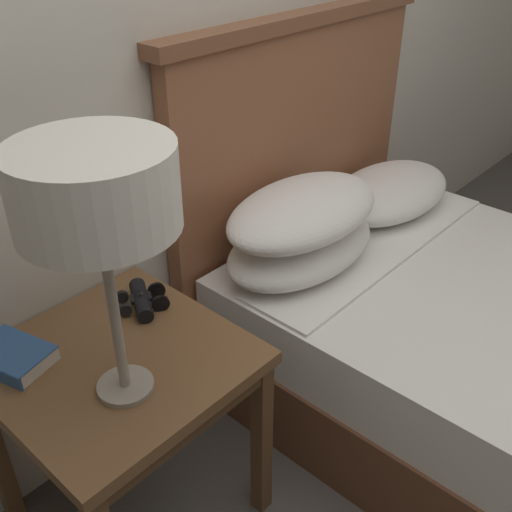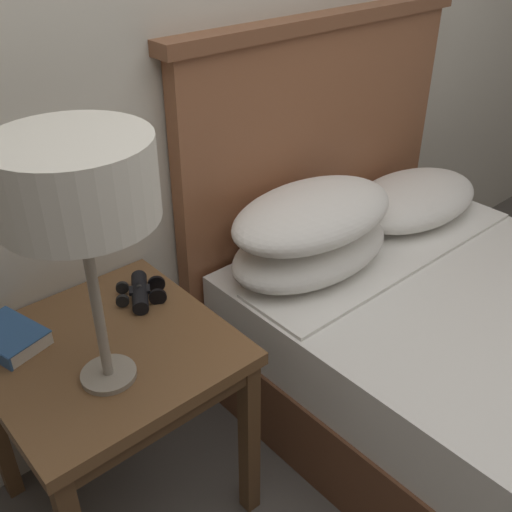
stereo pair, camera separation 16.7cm
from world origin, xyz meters
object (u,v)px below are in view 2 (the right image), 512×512
at_px(table_lamp, 75,184).
at_px(book_on_nightstand, 8,337).
at_px(nightstand, 109,369).
at_px(binoculars_pair, 140,292).

distance_m(table_lamp, book_on_nightstand, 0.56).
xyz_separation_m(table_lamp, book_on_nightstand, (-0.13, 0.27, -0.48)).
bearing_deg(nightstand, table_lamp, -114.58).
bearing_deg(binoculars_pair, book_on_nightstand, 171.52).
height_order(nightstand, table_lamp, table_lamp).
height_order(nightstand, book_on_nightstand, book_on_nightstand).
xyz_separation_m(nightstand, table_lamp, (-0.05, -0.11, 0.58)).
bearing_deg(book_on_nightstand, nightstand, -42.84).
bearing_deg(table_lamp, binoculars_pair, 44.33).
relative_size(nightstand, table_lamp, 1.01).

